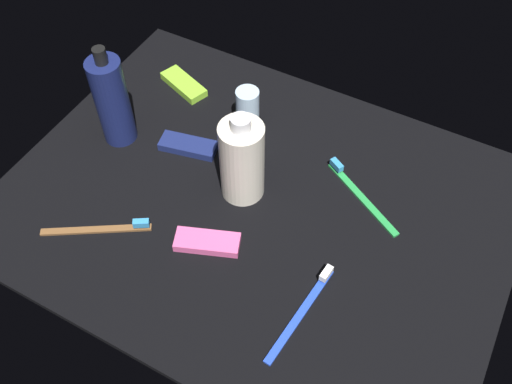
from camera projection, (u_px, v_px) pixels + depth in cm
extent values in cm
cube|color=black|center=(256.00, 205.00, 97.70)|extent=(84.00, 64.00, 1.20)
cylinder|color=#161E50|center=(112.00, 102.00, 100.00)|extent=(6.00, 6.00, 17.22)
cylinder|color=black|center=(100.00, 56.00, 92.09)|extent=(2.20, 2.20, 2.80)
cylinder|color=silver|center=(242.00, 161.00, 93.04)|extent=(7.39, 7.39, 15.04)
cylinder|color=silver|center=(241.00, 124.00, 86.22)|extent=(3.20, 3.20, 2.20)
cylinder|color=silver|center=(248.00, 110.00, 104.86)|extent=(4.31, 4.31, 8.67)
cube|color=green|center=(362.00, 197.00, 97.37)|extent=(16.19, 10.04, 0.90)
cube|color=#338CCC|center=(337.00, 165.00, 100.45)|extent=(2.80, 2.25, 1.20)
cube|color=blue|center=(300.00, 314.00, 84.17)|extent=(2.98, 18.03, 0.90)
cube|color=white|center=(326.00, 273.00, 87.15)|extent=(1.35, 2.70, 1.20)
cube|color=brown|center=(96.00, 229.00, 93.40)|extent=(15.94, 10.48, 0.90)
cube|color=#338CCC|center=(141.00, 223.00, 92.83)|extent=(2.79, 2.30, 1.20)
cube|color=#8CD133|center=(184.00, 84.00, 114.38)|extent=(11.14, 7.36, 1.50)
cube|color=navy|center=(188.00, 146.00, 104.23)|extent=(11.01, 6.12, 1.50)
cube|color=#E55999|center=(207.00, 242.00, 91.50)|extent=(11.14, 7.47, 1.50)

